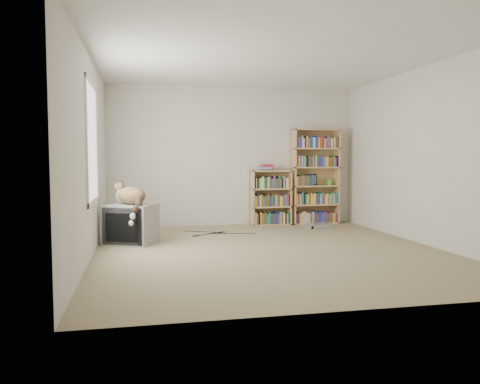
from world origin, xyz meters
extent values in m
cube|color=tan|center=(0.00, 0.00, 0.00)|extent=(4.50, 5.00, 0.01)
cube|color=silver|center=(0.00, 2.50, 1.25)|extent=(4.50, 0.02, 2.50)
cube|color=silver|center=(0.00, -2.50, 1.25)|extent=(4.50, 0.02, 2.50)
cube|color=silver|center=(-2.25, 0.00, 1.25)|extent=(0.02, 5.00, 2.50)
cube|color=silver|center=(2.25, 0.00, 1.25)|extent=(0.02, 5.00, 2.50)
cube|color=white|center=(0.00, 0.00, 2.50)|extent=(4.50, 5.00, 0.02)
cube|color=white|center=(-2.24, 0.20, 1.40)|extent=(0.02, 1.22, 1.52)
cube|color=gray|center=(-1.80, 0.92, 0.28)|extent=(0.82, 0.79, 0.56)
cube|color=black|center=(-1.91, 0.67, 0.28)|extent=(0.55, 0.27, 0.51)
cube|color=black|center=(-1.92, 0.65, 0.27)|extent=(0.44, 0.20, 0.39)
cube|color=black|center=(-1.75, 1.04, 0.27)|extent=(0.48, 0.45, 0.34)
ellipsoid|color=#382A17|center=(-1.79, 0.94, 0.68)|extent=(0.55, 0.54, 0.26)
ellipsoid|color=#382A17|center=(-1.70, 0.85, 0.67)|extent=(0.31, 0.31, 0.19)
ellipsoid|color=tan|center=(-1.92, 1.03, 0.67)|extent=(0.26, 0.26, 0.21)
ellipsoid|color=#382A17|center=(-1.96, 1.08, 0.79)|extent=(0.23, 0.23, 0.16)
sphere|color=beige|center=(-2.01, 1.13, 0.77)|extent=(0.09, 0.09, 0.06)
cone|color=black|center=(-1.98, 1.06, 0.87)|extent=(0.09, 0.09, 0.08)
cone|color=black|center=(-1.92, 1.12, 0.87)|extent=(0.09, 0.09, 0.08)
cube|color=tan|center=(1.09, 2.34, 0.88)|extent=(0.02, 0.30, 1.75)
cube|color=tan|center=(1.94, 2.34, 0.88)|extent=(0.02, 0.30, 1.75)
cube|color=tan|center=(1.52, 2.48, 0.88)|extent=(0.88, 0.03, 1.75)
cube|color=tan|center=(1.52, 2.34, 1.74)|extent=(0.88, 0.30, 0.02)
cube|color=tan|center=(1.52, 2.34, 0.01)|extent=(0.88, 0.30, 0.03)
cube|color=tan|center=(1.52, 2.34, 0.36)|extent=(0.88, 0.30, 0.03)
cube|color=tan|center=(1.52, 2.34, 0.70)|extent=(0.88, 0.30, 0.02)
cube|color=tan|center=(1.52, 2.34, 1.05)|extent=(0.88, 0.30, 0.02)
cube|color=tan|center=(1.52, 2.34, 1.39)|extent=(0.88, 0.30, 0.02)
cube|color=red|center=(1.52, 2.34, 0.12)|extent=(0.80, 0.24, 0.19)
cube|color=#1B2CB2|center=(1.52, 2.34, 0.47)|extent=(0.80, 0.24, 0.19)
cube|color=#12672E|center=(1.52, 2.34, 0.81)|extent=(0.80, 0.24, 0.19)
cube|color=beige|center=(1.52, 2.34, 1.16)|extent=(0.80, 0.24, 0.19)
cube|color=black|center=(1.52, 2.34, 1.50)|extent=(0.80, 0.24, 0.19)
cube|color=tan|center=(0.31, 2.34, 0.50)|extent=(0.03, 0.30, 1.00)
cube|color=tan|center=(1.01, 2.34, 0.50)|extent=(0.02, 0.30, 1.00)
cube|color=tan|center=(0.66, 2.48, 0.50)|extent=(0.73, 0.03, 1.00)
cube|color=tan|center=(0.66, 2.34, 0.99)|extent=(0.73, 0.30, 0.02)
cube|color=tan|center=(0.66, 2.34, 0.01)|extent=(0.73, 0.30, 0.03)
cube|color=tan|center=(0.66, 2.34, 0.34)|extent=(0.73, 0.30, 0.03)
cube|color=tan|center=(0.66, 2.34, 0.66)|extent=(0.73, 0.30, 0.02)
cube|color=red|center=(0.66, 2.34, 0.12)|extent=(0.65, 0.24, 0.19)
cube|color=#1B2CB2|center=(0.66, 2.34, 0.44)|extent=(0.65, 0.24, 0.19)
cube|color=#12672E|center=(0.66, 2.34, 0.77)|extent=(0.65, 0.24, 0.19)
cube|color=red|center=(0.57, 2.35, 1.05)|extent=(0.20, 0.26, 0.11)
cylinder|color=green|center=(1.79, 2.34, 0.77)|extent=(0.10, 0.10, 0.11)
cube|color=black|center=(1.51, 2.44, 0.82)|extent=(0.16, 0.05, 0.21)
cube|color=#AEAEB3|center=(1.35, 1.73, 0.04)|extent=(0.44, 0.37, 0.09)
cube|color=silver|center=(-2.24, 1.27, 0.32)|extent=(0.01, 0.08, 0.13)
camera|label=1|loc=(-1.64, -5.87, 1.20)|focal=35.00mm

